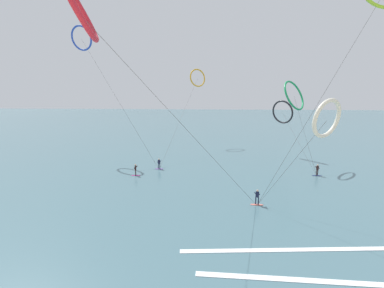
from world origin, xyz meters
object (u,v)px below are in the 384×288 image
at_px(surfer_coral, 257,198).
at_px(kite_amber, 198,78).
at_px(surfer_navy, 317,171).
at_px(kite_emerald, 294,95).
at_px(surfer_violet, 159,164).
at_px(kite_ivory, 327,119).
at_px(surfer_magenta, 136,171).
at_px(kite_cobalt, 82,38).
at_px(kite_crimson, 81,12).
at_px(kite_charcoal, 283,112).

relative_size(surfer_coral, kite_amber, 0.07).
distance_m(surfer_navy, kite_emerald, 12.74).
distance_m(surfer_navy, kite_amber, 35.32).
xyz_separation_m(surfer_coral, kite_amber, (-8.86, 37.26, 14.66)).
bearing_deg(surfer_violet, surfer_navy, -155.71).
bearing_deg(kite_ivory, surfer_magenta, -71.32).
distance_m(surfer_coral, surfer_navy, 15.34).
bearing_deg(kite_cobalt, surfer_coral, 156.23).
bearing_deg(kite_crimson, kite_cobalt, 13.02).
height_order(surfer_navy, kite_cobalt, kite_cobalt).
height_order(surfer_navy, surfer_magenta, same).
bearing_deg(kite_cobalt, kite_emerald, -173.59).
relative_size(surfer_coral, surfer_navy, 1.00).
xyz_separation_m(surfer_violet, kite_crimson, (0.24, -23.30, 15.92)).
bearing_deg(kite_crimson, kite_charcoal, -44.27).
bearing_deg(surfer_magenta, kite_charcoal, -70.80).
height_order(surfer_coral, kite_crimson, kite_crimson).
relative_size(surfer_coral, surfer_violet, 1.00).
distance_m(surfer_navy, kite_charcoal, 15.42).
bearing_deg(surfer_violet, kite_cobalt, -4.17).
distance_m(kite_ivory, kite_crimson, 19.17).
distance_m(kite_ivory, kite_cobalt, 46.05).
relative_size(surfer_coral, kite_cobalt, 0.07).
xyz_separation_m(surfer_coral, surfer_violet, (-13.29, 12.98, 0.00)).
distance_m(surfer_magenta, kite_emerald, 27.74).
xyz_separation_m(kite_amber, kite_crimson, (-4.19, -47.58, 1.27)).
xyz_separation_m(kite_crimson, kite_charcoal, (21.08, 34.97, -8.32)).
distance_m(surfer_violet, kite_cobalt, 28.60).
xyz_separation_m(kite_cobalt, kite_emerald, (37.67, -5.29, -10.43)).
distance_m(kite_cobalt, kite_crimson, 37.79).
relative_size(kite_crimson, kite_charcoal, 1.22).
bearing_deg(kite_emerald, kite_amber, 83.26).
relative_size(kite_amber, kite_crimson, 1.40).
bearing_deg(surfer_coral, kite_emerald, 91.34).
xyz_separation_m(surfer_navy, kite_cobalt, (-39.82, 11.84, 21.14)).
bearing_deg(surfer_coral, surfer_violet, 161.25).
height_order(kite_crimson, kite_charcoal, kite_crimson).
distance_m(kite_cobalt, kite_emerald, 39.44).
distance_m(kite_crimson, kite_emerald, 35.69).
height_order(surfer_magenta, kite_charcoal, kite_charcoal).
relative_size(surfer_navy, kite_cobalt, 0.07).
bearing_deg(kite_ivory, surfer_coral, -88.04).
height_order(surfer_magenta, kite_ivory, kite_ivory).
xyz_separation_m(surfer_coral, surfer_navy, (10.25, 11.42, 0.00)).
bearing_deg(kite_amber, surfer_coral, -113.38).
relative_size(surfer_navy, kite_crimson, 0.09).
bearing_deg(surfer_violet, kite_crimson, 118.68).
relative_size(surfer_navy, kite_amber, 0.07).
xyz_separation_m(surfer_magenta, kite_charcoal, (24.00, 15.39, 7.60)).
distance_m(kite_emerald, kite_charcoal, 7.37).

